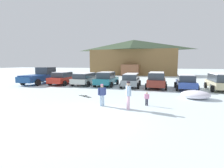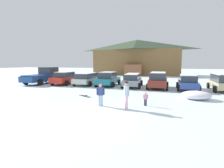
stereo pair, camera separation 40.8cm
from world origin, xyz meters
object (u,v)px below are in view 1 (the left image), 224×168
plowed_snow_pile (195,95)px  pair_of_skis (85,96)px  pickup_truck (41,76)px  parked_red_sedan (63,78)px  parked_blue_hatchback (186,82)px  parked_silver_wagon (85,78)px  ski_lodge (133,57)px  skier_child_in_pink_snowsuit (147,98)px  skier_teen_in_navy_coat (102,94)px  parked_beige_suv (220,81)px  parked_grey_wagon (131,80)px  parked_teal_hatchback (106,79)px  skier_adult_in_blue_parka (128,94)px  parked_maroon_van (157,80)px

plowed_snow_pile → pair_of_skis: bearing=-169.5°
pickup_truck → parked_red_sedan: bearing=0.2°
parked_blue_hatchback → pickup_truck: pickup_truck is taller
parked_silver_wagon → pickup_truck: size_ratio=0.80×
parked_red_sedan → ski_lodge: bearing=75.8°
plowed_snow_pile → skier_child_in_pink_snowsuit: bearing=-136.2°
skier_teen_in_navy_coat → parked_beige_suv: bearing=45.7°
ski_lodge → skier_teen_in_navy_coat: size_ratio=14.06×
parked_silver_wagon → parked_grey_wagon: 5.83m
parked_teal_hatchback → plowed_snow_pile: (8.99, -5.36, -0.52)m
skier_adult_in_blue_parka → pickup_truck: bearing=145.2°
parked_grey_wagon → pickup_truck: size_ratio=0.80×
ski_lodge → parked_red_sedan: bearing=-104.2°
skier_teen_in_navy_coat → skier_adult_in_blue_parka: skier_adult_in_blue_parka is taller
parked_silver_wagon → parked_blue_hatchback: (11.61, -0.59, -0.04)m
parked_teal_hatchback → parked_beige_suv: (12.05, -0.13, 0.07)m
parked_red_sedan → skier_teen_in_navy_coat: bearing=-46.9°
parked_teal_hatchback → pickup_truck: bearing=-178.1°
parked_grey_wagon → skier_teen_in_navy_coat: (-0.13, -9.41, -0.04)m
pair_of_skis → skier_child_in_pink_snowsuit: bearing=-17.9°
parked_grey_wagon → skier_adult_in_blue_parka: skier_adult_in_blue_parka is taller
parked_blue_hatchback → skier_teen_in_navy_coat: size_ratio=2.87×
parked_grey_wagon → pair_of_skis: parked_grey_wagon is taller
parked_red_sedan → plowed_snow_pile: 15.61m
ski_lodge → parked_grey_wagon: (3.38, -21.17, -3.23)m
parked_red_sedan → pair_of_skis: bearing=-47.0°
parked_silver_wagon → pickup_truck: pickup_truck is taller
skier_child_in_pink_snowsuit → parked_maroon_van: bearing=88.2°
skier_adult_in_blue_parka → plowed_snow_pile: 6.26m
ski_lodge → parked_teal_hatchback: size_ratio=4.22×
parked_red_sedan → parked_silver_wagon: 2.96m
skier_child_in_pink_snowsuit → pair_of_skis: bearing=162.1°
parked_teal_hatchback → parked_grey_wagon: (3.01, -0.12, -0.00)m
parked_red_sedan → parked_teal_hatchback: bearing=2.8°
skier_teen_in_navy_coat → plowed_snow_pile: size_ratio=0.66×
pair_of_skis → parked_maroon_van: bearing=50.3°
ski_lodge → parked_blue_hatchback: (9.17, -21.68, -3.28)m
parked_teal_hatchback → skier_adult_in_blue_parka: 10.84m
parked_silver_wagon → parked_teal_hatchback: bearing=0.7°
parked_grey_wagon → skier_child_in_pink_snowsuit: (2.59, -8.48, -0.34)m
skier_child_in_pink_snowsuit → skier_adult_in_blue_parka: size_ratio=0.53×
pair_of_skis → plowed_snow_pile: size_ratio=0.67×
skier_teen_in_navy_coat → plowed_snow_pile: (6.11, 4.17, -0.47)m
parked_silver_wagon → skier_child_in_pink_snowsuit: size_ratio=5.41×
pickup_truck → parked_silver_wagon: bearing=2.4°
parked_red_sedan → skier_teen_in_navy_coat: parked_red_sedan is taller
parked_maroon_van → skier_adult_in_blue_parka: size_ratio=2.53×
parked_teal_hatchback → parked_maroon_van: parked_maroon_van is taller
parked_beige_suv → pickup_truck: size_ratio=0.78×
parked_red_sedan → parked_blue_hatchback: 14.57m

